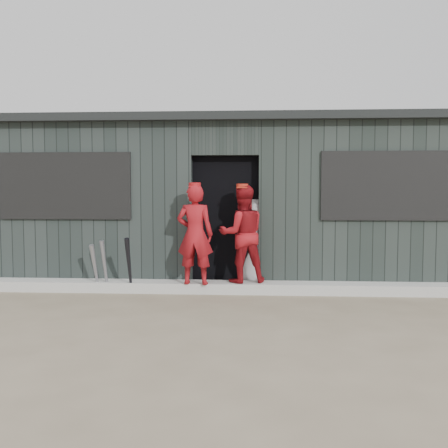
# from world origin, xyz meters

# --- Properties ---
(ground) EXTENTS (80.00, 80.00, 0.00)m
(ground) POSITION_xyz_m (0.00, 0.00, 0.00)
(ground) COLOR #6B5E4A
(ground) RESTS_ON ground
(curb) EXTENTS (8.00, 0.36, 0.15)m
(curb) POSITION_xyz_m (0.00, 1.82, 0.07)
(curb) COLOR #A6A6A1
(curb) RESTS_ON ground
(bat_left) EXTENTS (0.11, 0.29, 0.72)m
(bat_left) POSITION_xyz_m (-1.86, 1.68, 0.36)
(bat_left) COLOR gray
(bat_left) RESTS_ON ground
(bat_mid) EXTENTS (0.13, 0.21, 0.77)m
(bat_mid) POSITION_xyz_m (-1.73, 1.71, 0.38)
(bat_mid) COLOR gray
(bat_mid) RESTS_ON ground
(bat_right) EXTENTS (0.09, 0.38, 0.83)m
(bat_right) POSITION_xyz_m (-1.34, 1.59, 0.41)
(bat_right) COLOR black
(bat_right) RESTS_ON ground
(player_red_left) EXTENTS (0.54, 0.37, 1.42)m
(player_red_left) POSITION_xyz_m (-0.40, 1.66, 0.86)
(player_red_left) COLOR maroon
(player_red_left) RESTS_ON curb
(player_red_right) EXTENTS (0.79, 0.68, 1.40)m
(player_red_right) POSITION_xyz_m (0.26, 1.85, 0.85)
(player_red_right) COLOR maroon
(player_red_right) RESTS_ON curb
(player_grey_back) EXTENTS (0.66, 0.44, 1.32)m
(player_grey_back) POSITION_xyz_m (0.47, 2.20, 0.66)
(player_grey_back) COLOR #B0B0B0
(player_grey_back) RESTS_ON ground
(dugout) EXTENTS (8.30, 3.30, 2.62)m
(dugout) POSITION_xyz_m (-0.00, 3.50, 1.29)
(dugout) COLOR black
(dugout) RESTS_ON ground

